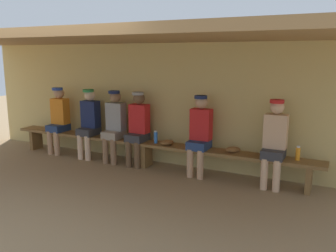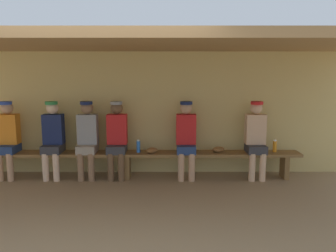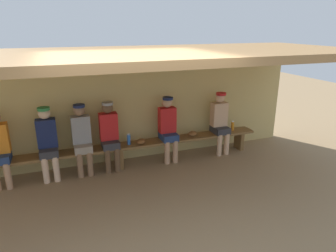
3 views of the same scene
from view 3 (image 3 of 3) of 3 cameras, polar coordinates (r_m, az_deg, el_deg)
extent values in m
plane|color=#937754|center=(4.91, -5.00, -15.07)|extent=(24.00, 24.00, 0.00)
cube|color=tan|center=(6.26, -10.21, 3.27)|extent=(8.00, 0.20, 2.20)
cube|color=#9E7547|center=(4.80, -8.06, 12.95)|extent=(8.00, 2.80, 0.12)
cube|color=brown|center=(6.05, -9.07, -3.85)|extent=(6.00, 0.36, 0.05)
cube|color=brown|center=(6.14, -8.97, -5.84)|extent=(0.08, 0.29, 0.41)
cube|color=brown|center=(7.14, 13.18, -2.61)|extent=(0.08, 0.29, 0.41)
cube|color=gray|center=(5.92, -15.67, -3.86)|extent=(0.32, 0.40, 0.14)
cylinder|color=#8C6647|center=(5.88, -16.16, -7.13)|extent=(0.11, 0.11, 0.48)
cylinder|color=#8C6647|center=(5.89, -14.41, -6.93)|extent=(0.11, 0.11, 0.48)
cube|color=gray|center=(5.88, -16.02, -0.60)|extent=(0.34, 0.20, 0.52)
sphere|color=#8C6647|center=(5.78, -16.34, 2.88)|extent=(0.21, 0.21, 0.21)
cylinder|color=#19234C|center=(5.72, -16.38, 3.65)|extent=(0.21, 0.21, 0.05)
cube|color=navy|center=(6.00, -28.92, -5.25)|extent=(0.32, 0.40, 0.14)
cylinder|color=tan|center=(5.95, -27.83, -8.32)|extent=(0.11, 0.11, 0.48)
cube|color=#333338|center=(5.92, -21.44, -4.49)|extent=(0.32, 0.40, 0.14)
cylinder|color=beige|center=(5.89, -22.00, -7.77)|extent=(0.11, 0.11, 0.48)
cylinder|color=beige|center=(5.88, -20.24, -7.59)|extent=(0.11, 0.11, 0.48)
cube|color=#19234C|center=(5.88, -21.81, -1.23)|extent=(0.34, 0.20, 0.52)
sphere|color=beige|center=(5.77, -22.24, 2.23)|extent=(0.21, 0.21, 0.21)
cylinder|color=#2D8442|center=(5.71, -22.35, 2.99)|extent=(0.21, 0.21, 0.05)
cube|color=#333338|center=(5.97, -10.78, -3.29)|extent=(0.32, 0.40, 0.14)
cylinder|color=brown|center=(5.93, -11.21, -6.54)|extent=(0.11, 0.11, 0.48)
cylinder|color=brown|center=(5.95, -9.49, -6.32)|extent=(0.11, 0.11, 0.48)
cube|color=red|center=(5.93, -11.11, -0.05)|extent=(0.34, 0.20, 0.52)
sphere|color=brown|center=(5.83, -11.33, 3.40)|extent=(0.21, 0.21, 0.21)
cylinder|color=gray|center=(5.77, -11.32, 4.17)|extent=(0.21, 0.21, 0.05)
cube|color=#333338|center=(6.75, 9.74, -0.68)|extent=(0.32, 0.40, 0.14)
cylinder|color=#DBAD84|center=(6.68, 9.62, -3.54)|extent=(0.11, 0.11, 0.48)
cylinder|color=#DBAD84|center=(6.76, 10.95, -3.32)|extent=(0.11, 0.11, 0.48)
cube|color=#DBAD84|center=(6.72, 9.56, 2.19)|extent=(0.34, 0.20, 0.52)
sphere|color=#DBAD84|center=(6.63, 9.72, 5.27)|extent=(0.21, 0.21, 0.21)
cylinder|color=red|center=(6.57, 9.94, 5.96)|extent=(0.21, 0.21, 0.05)
cube|color=navy|center=(6.26, 0.09, -1.94)|extent=(0.32, 0.40, 0.14)
cylinder|color=tan|center=(6.19, -0.18, -5.04)|extent=(0.11, 0.11, 0.48)
cylinder|color=tan|center=(6.25, 1.37, -4.81)|extent=(0.11, 0.11, 0.48)
cube|color=red|center=(6.22, -0.17, 1.16)|extent=(0.34, 0.20, 0.52)
sphere|color=tan|center=(6.12, -0.17, 4.47)|extent=(0.21, 0.21, 0.21)
cylinder|color=#19234C|center=(6.06, -0.04, 5.21)|extent=(0.21, 0.21, 0.05)
cylinder|color=orange|center=(6.95, 12.03, -0.03)|extent=(0.07, 0.07, 0.19)
cylinder|color=white|center=(6.92, 12.09, 0.83)|extent=(0.05, 0.05, 0.02)
cylinder|color=blue|center=(6.04, -7.37, -2.55)|extent=(0.06, 0.06, 0.20)
cylinder|color=white|center=(6.00, -7.41, -1.55)|extent=(0.05, 0.05, 0.02)
ellipsoid|color=brown|center=(6.08, -5.08, -2.88)|extent=(0.28, 0.29, 0.09)
ellipsoid|color=brown|center=(6.51, 4.63, -1.41)|extent=(0.29, 0.28, 0.09)
camera|label=1|loc=(4.23, 65.93, -2.12)|focal=38.10mm
camera|label=2|loc=(1.94, 72.24, -20.29)|focal=36.71mm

